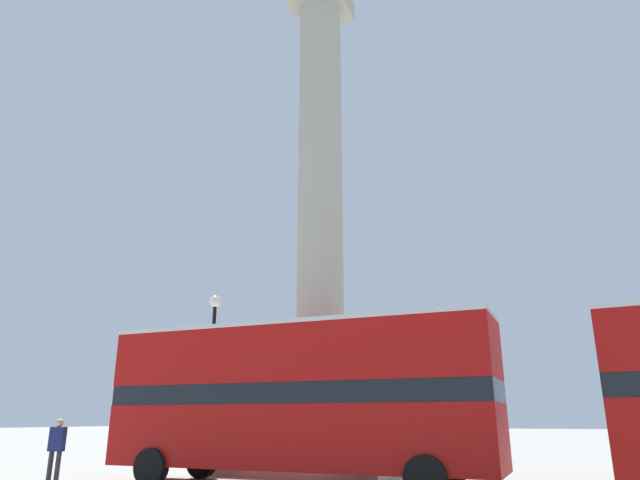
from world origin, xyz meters
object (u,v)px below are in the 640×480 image
object	(u,v)px
bus_b	(296,395)
pedestrian_near_lamp	(56,446)
monument_column	(320,278)
street_lamp	(212,365)

from	to	relation	value
bus_b	pedestrian_near_lamp	bearing A→B (deg)	-166.56
monument_column	bus_b	size ratio (longest dim) A/B	1.95
bus_b	street_lamp	world-z (taller)	street_lamp
monument_column	street_lamp	distance (m)	5.20
monument_column	bus_b	world-z (taller)	monument_column
monument_column	pedestrian_near_lamp	world-z (taller)	monument_column
monument_column	pedestrian_near_lamp	xyz separation A→B (m)	(-5.65, -6.53, -5.97)
monument_column	bus_b	distance (m)	6.89
bus_b	pedestrian_near_lamp	distance (m)	7.30
street_lamp	monument_column	bearing A→B (deg)	23.43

